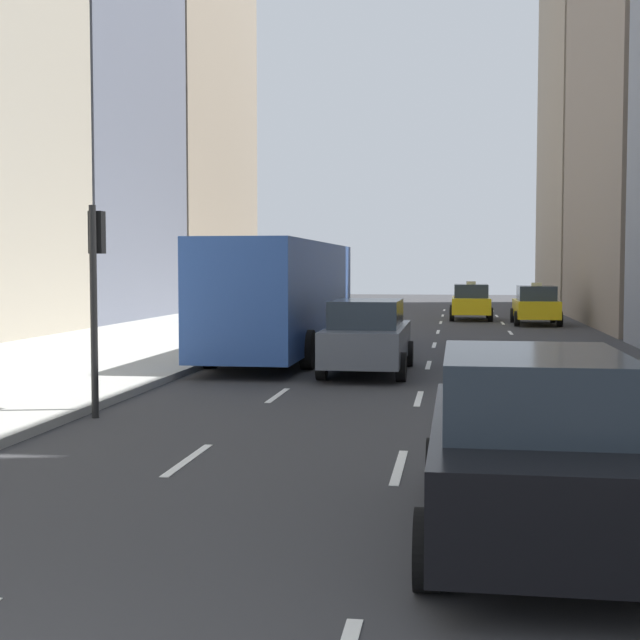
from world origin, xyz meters
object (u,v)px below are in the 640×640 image
(taxi_lead, at_px, (471,302))
(city_bus, at_px, (283,294))
(traffic_light_pole, at_px, (95,276))
(taxi_second, at_px, (536,305))
(sedan_black_near, at_px, (531,446))
(sedan_silver_behind, at_px, (368,336))

(taxi_lead, relative_size, city_bus, 0.38)
(city_bus, relative_size, traffic_light_pole, 3.22)
(taxi_second, xyz_separation_m, traffic_light_pole, (-9.55, -26.18, 1.53))
(sedan_black_near, height_order, traffic_light_pole, traffic_light_pole)
(taxi_lead, xyz_separation_m, sedan_silver_behind, (-2.80, -22.44, 0.02))
(taxi_lead, relative_size, traffic_light_pole, 1.22)
(city_bus, bearing_deg, sedan_black_near, -71.40)
(taxi_second, xyz_separation_m, sedan_black_near, (-2.80, -32.18, 0.03))
(taxi_lead, bearing_deg, traffic_light_pole, -102.93)
(taxi_lead, bearing_deg, taxi_second, -48.93)
(taxi_second, relative_size, traffic_light_pole, 1.22)
(taxi_lead, distance_m, city_bus, 19.56)
(taxi_lead, height_order, taxi_second, same)
(sedan_silver_behind, bearing_deg, city_bus, 127.04)
(taxi_lead, relative_size, taxi_second, 1.00)
(taxi_second, height_order, city_bus, city_bus)
(sedan_silver_behind, xyz_separation_m, traffic_light_pole, (-3.95, -6.95, 1.51))
(taxi_lead, distance_m, sedan_silver_behind, 22.62)
(sedan_black_near, relative_size, traffic_light_pole, 1.30)
(taxi_lead, height_order, sedan_black_near, taxi_lead)
(sedan_black_near, relative_size, city_bus, 0.40)
(city_bus, bearing_deg, taxi_second, 61.52)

